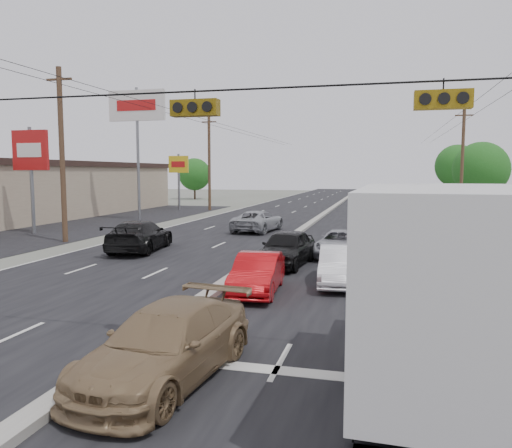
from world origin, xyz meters
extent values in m
plane|color=#606356|center=(0.00, 0.00, 0.00)|extent=(200.00, 200.00, 0.00)
cube|color=black|center=(0.00, 30.00, 0.00)|extent=(20.00, 160.00, 0.02)
cube|color=gray|center=(0.00, 30.00, 0.10)|extent=(0.50, 160.00, 0.20)
cube|color=black|center=(-17.00, 25.00, 0.00)|extent=(10.00, 42.00, 0.02)
cylinder|color=#422D1E|center=(-12.50, 15.00, 5.00)|extent=(0.30, 0.30, 10.00)
cube|color=#422D1E|center=(-12.50, 15.00, 9.30)|extent=(1.60, 0.12, 0.12)
cylinder|color=#422D1E|center=(-12.50, 40.00, 5.00)|extent=(0.30, 0.30, 10.00)
cube|color=#422D1E|center=(-12.50, 40.00, 9.30)|extent=(1.60, 0.12, 0.12)
cylinder|color=#422D1E|center=(12.50, 40.00, 5.00)|extent=(0.30, 0.30, 10.00)
cube|color=#422D1E|center=(12.50, 40.00, 9.30)|extent=(1.60, 0.12, 0.12)
cylinder|color=black|center=(0.00, 0.00, 5.80)|extent=(25.00, 0.04, 0.04)
cube|color=#72590C|center=(1.50, 0.00, 5.45)|extent=(1.05, 0.30, 0.35)
cube|color=#72590C|center=(6.50, 0.00, 5.45)|extent=(1.05, 0.30, 0.35)
cylinder|color=slate|center=(-17.00, 18.00, 3.50)|extent=(0.24, 0.24, 7.00)
cube|color=#B21414|center=(-17.00, 18.00, 5.50)|extent=(2.60, 0.25, 2.60)
cylinder|color=slate|center=(-14.50, 28.00, 5.50)|extent=(0.24, 0.24, 11.00)
cube|color=silver|center=(-14.50, 28.00, 9.55)|extent=(5.00, 0.25, 2.50)
cylinder|color=slate|center=(-16.00, 40.00, 3.00)|extent=(0.24, 0.24, 6.00)
cube|color=gold|center=(-16.00, 40.00, 4.90)|extent=(2.20, 0.25, 1.80)
cylinder|color=#382619|center=(-22.00, 60.00, 1.08)|extent=(0.28, 0.28, 2.16)
sphere|color=#1B5216|center=(-22.00, 60.00, 3.72)|extent=(4.80, 4.80, 4.80)
cylinder|color=#382619|center=(15.00, 45.00, 1.26)|extent=(0.28, 0.28, 2.52)
sphere|color=#1B5216|center=(15.00, 45.00, 4.34)|extent=(5.60, 5.60, 5.60)
cylinder|color=#382619|center=(16.00, 70.00, 1.44)|extent=(0.28, 0.28, 2.88)
sphere|color=#1B5216|center=(16.00, 70.00, 4.96)|extent=(6.40, 6.40, 6.40)
cube|color=black|center=(6.50, -0.78, 0.49)|extent=(2.71, 7.65, 0.27)
cube|color=silver|center=(6.48, -1.65, 2.33)|extent=(2.86, 5.49, 3.03)
cube|color=silver|center=(6.58, 1.98, 1.35)|extent=(2.66, 2.13, 1.95)
cylinder|color=black|center=(5.44, 1.74, 0.49)|extent=(0.35, 0.98, 0.97)
cylinder|color=black|center=(7.71, 1.68, 0.49)|extent=(0.35, 0.98, 0.97)
cylinder|color=black|center=(5.30, -3.13, 0.49)|extent=(0.35, 0.98, 0.97)
imported|color=olive|center=(1.40, -1.44, 0.71)|extent=(2.56, 5.11, 1.43)
imported|color=#BA0B10|center=(1.40, 5.84, 0.66)|extent=(1.71, 4.11, 1.32)
imported|color=black|center=(7.00, -0.40, 0.70)|extent=(2.52, 5.15, 1.41)
imported|color=black|center=(1.40, 10.97, 0.78)|extent=(2.27, 4.72, 1.56)
imported|color=white|center=(3.98, 7.86, 0.68)|extent=(1.74, 4.21, 1.36)
imported|color=#9FA1A7|center=(3.50, 13.85, 0.63)|extent=(2.39, 4.66, 1.26)
imported|color=maroon|center=(7.00, 13.71, 0.75)|extent=(2.18, 4.53, 1.49)
imported|color=black|center=(-6.70, 13.04, 0.79)|extent=(2.90, 5.69, 1.58)
imported|color=#96989C|center=(-2.85, 22.78, 0.72)|extent=(2.98, 5.40, 1.43)
camera|label=1|loc=(5.46, -10.20, 4.09)|focal=35.00mm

